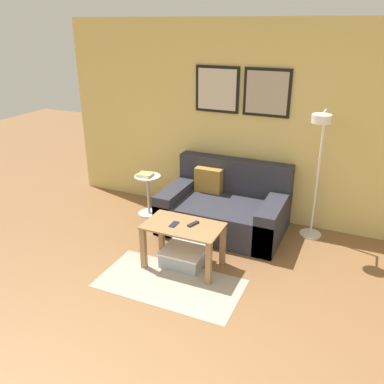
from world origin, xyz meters
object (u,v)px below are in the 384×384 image
storage_bin (184,256)px  side_table (148,191)px  couch (225,208)px  remote_control (193,224)px  book_stack (145,175)px  cell_phone (174,224)px  coffee_table (183,235)px  floor_lamp (318,158)px

storage_bin → side_table: (-0.99, 0.95, 0.25)m
couch → side_table: couch is taller
remote_control → book_stack: bearing=160.2°
side_table → cell_phone: size_ratio=4.04×
book_stack → remote_control: 1.46m
couch → book_stack: bearing=-177.6°
storage_bin → side_table: 1.40m
book_stack → cell_phone: book_stack is taller
coffee_table → side_table: 1.41m
side_table → remote_control: (1.09, -0.94, 0.17)m
book_stack → storage_bin: bearing=-42.7°
storage_bin → remote_control: remote_control is taller
floor_lamp → remote_control: bearing=-136.0°
floor_lamp → book_stack: (-2.20, -0.11, -0.50)m
side_table → book_stack: bearing=-155.2°
couch → coffee_table: size_ratio=1.83×
floor_lamp → cell_phone: size_ratio=11.41×
coffee_table → cell_phone: cell_phone is taller
remote_control → coffee_table: bearing=-131.0°
side_table → cell_phone: side_table is taller
storage_bin → couch: bearing=83.3°
floor_lamp → side_table: floor_lamp is taller
book_stack → floor_lamp: bearing=2.9°
coffee_table → storage_bin: bearing=103.1°
book_stack → couch: bearing=2.4°
side_table → book_stack: book_stack is taller
side_table → book_stack: (-0.03, -0.01, 0.24)m
coffee_table → book_stack: book_stack is taller
couch → side_table: bearing=-178.2°
coffee_table → remote_control: (0.09, 0.05, 0.13)m
storage_bin → cell_phone: 0.42m
remote_control → cell_phone: 0.20m
couch → cell_phone: size_ratio=10.85×
side_table → book_stack: size_ratio=2.74×
coffee_table → side_table: size_ratio=1.47×
coffee_table → cell_phone: size_ratio=5.94×
floor_lamp → cell_phone: 1.78m
floor_lamp → remote_control: floor_lamp is taller
cell_phone → remote_control: bearing=22.2°
book_stack → cell_phone: (0.93, -1.01, -0.08)m
couch → book_stack: couch is taller
storage_bin → remote_control: (0.10, 0.01, 0.42)m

